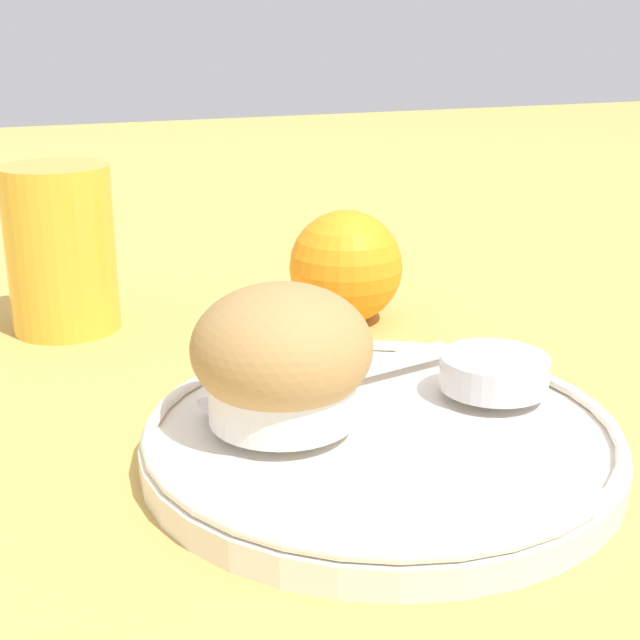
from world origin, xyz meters
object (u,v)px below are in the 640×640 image
orange_fruit (346,267)px  muffin (282,358)px  butter_knife (342,374)px  juice_glass (61,249)px

orange_fruit → muffin: bearing=-122.1°
butter_knife → orange_fruit: 0.15m
orange_fruit → juice_glass: size_ratio=0.70×
muffin → butter_knife: 0.07m
muffin → orange_fruit: muffin is taller
butter_knife → juice_glass: size_ratio=1.39×
butter_knife → juice_glass: 0.23m
muffin → butter_knife: (0.05, 0.04, -0.03)m
muffin → butter_knife: bearing=37.8°
butter_knife → juice_glass: bearing=110.3°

